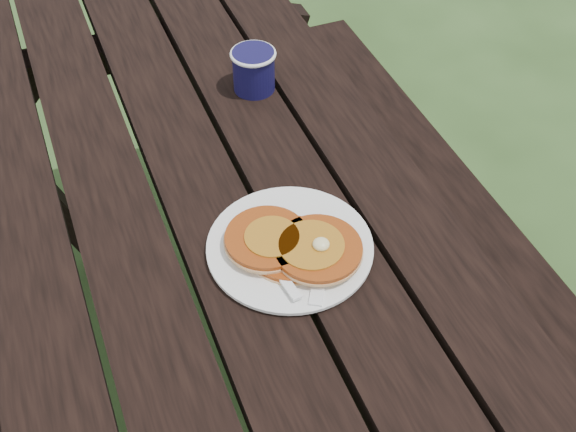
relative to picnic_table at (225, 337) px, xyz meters
name	(u,v)px	position (x,y,z in m)	size (l,w,h in m)	color
ground	(235,423)	(0.00, 0.00, -0.37)	(60.00, 60.00, 0.00)	#29431C
picnic_table	(225,337)	(0.00, 0.00, 0.00)	(1.36, 1.80, 0.75)	black
plate	(290,247)	(0.09, -0.13, 0.39)	(0.26, 0.26, 0.01)	white
pancake_stack	(294,245)	(0.09, -0.15, 0.41)	(0.20, 0.19, 0.04)	#A54312
knife	(322,259)	(0.13, -0.18, 0.39)	(0.02, 0.18, 0.01)	white
fork	(280,274)	(0.05, -0.19, 0.40)	(0.03, 0.16, 0.01)	white
coffee_cup	(254,68)	(0.18, 0.29, 0.43)	(0.09, 0.09, 0.09)	#110F3B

